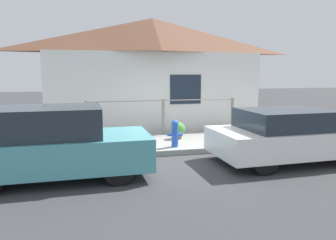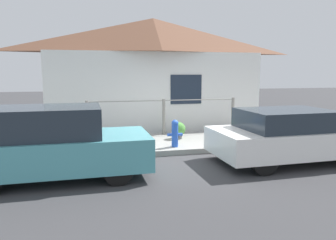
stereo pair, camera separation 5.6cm
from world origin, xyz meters
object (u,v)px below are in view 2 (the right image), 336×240
(fire_hydrant, at_px, (175,133))
(potted_plant_near_hydrant, at_px, (179,130))
(car_left, at_px, (54,144))
(car_right, at_px, (289,135))

(fire_hydrant, distance_m, potted_plant_near_hydrant, 1.09)
(car_left, bearing_deg, fire_hydrant, 27.45)
(car_left, xyz_separation_m, fire_hydrant, (2.93, 1.56, -0.18))
(car_left, relative_size, potted_plant_near_hydrant, 7.38)
(car_left, xyz_separation_m, potted_plant_near_hydrant, (3.31, 2.58, -0.29))
(fire_hydrant, bearing_deg, car_left, -151.89)
(car_left, distance_m, potted_plant_near_hydrant, 4.20)
(fire_hydrant, relative_size, potted_plant_near_hydrant, 1.45)
(car_right, height_order, fire_hydrant, car_right)
(car_right, distance_m, fire_hydrant, 2.89)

